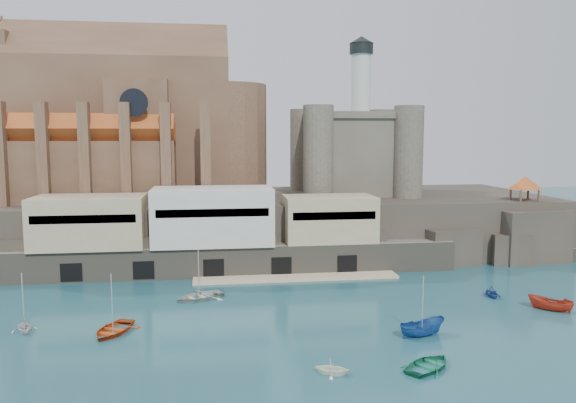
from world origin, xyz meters
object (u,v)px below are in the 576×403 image
(castle_keep, at_px, (353,149))
(pavilion, at_px, (525,184))
(church, at_px, (131,128))
(boat_0, at_px, (113,333))
(boat_1, at_px, (332,374))
(boat_2, at_px, (422,336))

(castle_keep, relative_size, pavilion, 4.58)
(church, xyz_separation_m, boat_0, (3.42, -43.80, -22.13))
(church, xyz_separation_m, pavilion, (66.13, -15.85, -9.40))
(boat_1, bearing_deg, boat_0, 79.95)
(church, height_order, boat_2, church)
(church, distance_m, castle_keep, 40.39)
(boat_0, xyz_separation_m, boat_2, (32.27, -5.22, 0.00))
(castle_keep, distance_m, boat_1, 61.33)
(boat_1, distance_m, boat_2, 13.95)
(boat_1, bearing_deg, church, 45.52)
(pavilion, bearing_deg, boat_1, -135.38)
(pavilion, relative_size, boat_2, 1.17)
(castle_keep, bearing_deg, boat_0, -130.53)
(pavilion, bearing_deg, boat_2, -132.54)
(church, height_order, castle_keep, church)
(castle_keep, xyz_separation_m, boat_2, (-4.52, -48.25, -18.31))
(pavilion, bearing_deg, church, 166.52)
(castle_keep, xyz_separation_m, boat_0, (-36.78, -43.02, -18.31))
(boat_0, bearing_deg, boat_1, -12.32)
(pavilion, height_order, boat_1, pavilion)
(boat_0, xyz_separation_m, boat_1, (20.90, -13.31, 0.00))
(castle_keep, height_order, boat_0, castle_keep)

